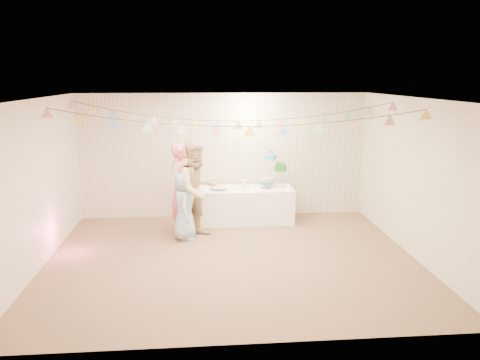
{
  "coord_description": "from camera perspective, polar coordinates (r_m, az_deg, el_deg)",
  "views": [
    {
      "loc": [
        -0.49,
        -7.18,
        2.93
      ],
      "look_at": [
        0.2,
        0.8,
        1.15
      ],
      "focal_mm": 35.0,
      "sensor_mm": 36.0,
      "label": 1
    }
  ],
  "objects": [
    {
      "name": "cake_top_tier",
      "position": [
        9.44,
        3.72,
        3.02
      ],
      "size": [
        0.25,
        0.25,
        0.19
      ],
      "primitive_type": null,
      "color": "#42C3D2",
      "rests_on": "cake_stand"
    },
    {
      "name": "right_wall",
      "position": [
        8.15,
        20.53,
        0.18
      ],
      "size": [
        5.0,
        5.0,
        0.0
      ],
      "primitive_type": "plane",
      "color": "white",
      "rests_on": "ground"
    },
    {
      "name": "cake_middle",
      "position": [
        9.64,
        5.01,
        1.57
      ],
      "size": [
        0.27,
        0.27,
        0.22
      ],
      "primitive_type": null,
      "color": "#1B7D1F",
      "rests_on": "cake_stand"
    },
    {
      "name": "table",
      "position": [
        9.58,
        0.75,
        -3.07
      ],
      "size": [
        1.89,
        0.76,
        0.71
      ],
      "primitive_type": "cube",
      "color": "white",
      "rests_on": "floor"
    },
    {
      "name": "tealight_5",
      "position": [
        9.76,
        5.94,
        -0.61
      ],
      "size": [
        0.04,
        0.04,
        0.03
      ],
      "primitive_type": "cylinder",
      "color": "#FFD88C",
      "rests_on": "table"
    },
    {
      "name": "posy",
      "position": [
        9.51,
        0.39,
        -0.19
      ],
      "size": [
        0.15,
        0.15,
        0.18
      ],
      "primitive_type": null,
      "color": "white",
      "rests_on": "table"
    },
    {
      "name": "tealight_3",
      "position": [
        9.74,
        2.68,
        -0.58
      ],
      "size": [
        0.04,
        0.04,
        0.03
      ],
      "primitive_type": "cylinder",
      "color": "#FFD88C",
      "rests_on": "table"
    },
    {
      "name": "ceiling",
      "position": [
        7.21,
        -1.05,
        9.9
      ],
      "size": [
        6.0,
        6.0,
        0.0
      ],
      "primitive_type": "plane",
      "color": "silver",
      "rests_on": "ground"
    },
    {
      "name": "front_wall",
      "position": [
        4.98,
        0.97,
        -6.56
      ],
      "size": [
        6.0,
        6.0,
        0.0
      ],
      "primitive_type": "plane",
      "color": "white",
      "rests_on": "ground"
    },
    {
      "name": "floor",
      "position": [
        7.77,
        -0.98,
        -9.62
      ],
      "size": [
        6.0,
        6.0,
        0.0
      ],
      "primitive_type": "plane",
      "color": "brown",
      "rests_on": "ground"
    },
    {
      "name": "left_wall",
      "position": [
        7.78,
        -23.63,
        -0.63
      ],
      "size": [
        5.0,
        5.0,
        0.0
      ],
      "primitive_type": "plane",
      "color": "white",
      "rests_on": "ground"
    },
    {
      "name": "bunting_front",
      "position": [
        7.03,
        -0.93,
        7.55
      ],
      "size": [
        5.6,
        0.9,
        0.36
      ],
      "primitive_type": null,
      "color": "#72A5E5",
      "rests_on": "ceiling"
    },
    {
      "name": "tealight_1",
      "position": [
        9.64,
        -1.42,
        -0.72
      ],
      "size": [
        0.04,
        0.04,
        0.03
      ],
      "primitive_type": "cylinder",
      "color": "#FFD88C",
      "rests_on": "table"
    },
    {
      "name": "bunting_back",
      "position": [
        8.32,
        -1.57,
        8.52
      ],
      "size": [
        5.6,
        1.1,
        0.4
      ],
      "primitive_type": null,
      "color": "pink",
      "rests_on": "ceiling"
    },
    {
      "name": "platter",
      "position": [
        9.39,
        -2.52,
        -0.85
      ],
      "size": [
        0.37,
        0.37,
        0.02
      ],
      "primitive_type": "cylinder",
      "color": "white",
      "rests_on": "table"
    },
    {
      "name": "person_adult_b",
      "position": [
        8.59,
        -5.21,
        -1.15
      ],
      "size": [
        1.12,
        1.07,
        1.81
      ],
      "primitive_type": "imported",
      "rotation": [
        0.0,
        0.0,
        0.62
      ],
      "color": "tan",
      "rests_on": "floor"
    },
    {
      "name": "person_child",
      "position": [
        8.58,
        -6.8,
        -3.13
      ],
      "size": [
        0.4,
        0.62,
        1.26
      ],
      "primitive_type": "imported",
      "rotation": [
        0.0,
        0.0,
        1.56
      ],
      "color": "#93B9D0",
      "rests_on": "floor"
    },
    {
      "name": "person_adult_a",
      "position": [
        8.96,
        -7.05,
        -0.95
      ],
      "size": [
        0.68,
        0.75,
        1.71
      ],
      "primitive_type": "imported",
      "rotation": [
        0.0,
        0.0,
        1.01
      ],
      "color": "#E3777B",
      "rests_on": "floor"
    },
    {
      "name": "tealight_2",
      "position": [
        9.29,
        1.51,
        -1.22
      ],
      "size": [
        0.04,
        0.04,
        0.03
      ],
      "primitive_type": "cylinder",
      "color": "#FFD88C",
      "rests_on": "table"
    },
    {
      "name": "tealight_0",
      "position": [
        9.3,
        -4.06,
        -1.23
      ],
      "size": [
        0.04,
        0.04,
        0.03
      ],
      "primitive_type": "cylinder",
      "color": "#FFD88C",
      "rests_on": "table"
    },
    {
      "name": "tealight_4",
      "position": [
        9.43,
        5.83,
        -1.07
      ],
      "size": [
        0.04,
        0.04,
        0.03
      ],
      "primitive_type": "cylinder",
      "color": "#FFD88C",
      "rests_on": "table"
    },
    {
      "name": "cake_bottom",
      "position": [
        9.5,
        3.17,
        -0.23
      ],
      "size": [
        0.31,
        0.31,
        0.15
      ],
      "primitive_type": null,
      "color": "teal",
      "rests_on": "cake_stand"
    },
    {
      "name": "cake_stand",
      "position": [
        9.52,
        4.03,
        1.47
      ],
      "size": [
        0.64,
        0.38,
        0.72
      ],
      "primitive_type": null,
      "color": "silver",
      "rests_on": "table"
    },
    {
      "name": "back_wall",
      "position": [
        9.83,
        -2.01,
        2.97
      ],
      "size": [
        6.0,
        6.0,
        0.0
      ],
      "primitive_type": "plane",
      "color": "white",
      "rests_on": "ground"
    }
  ]
}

